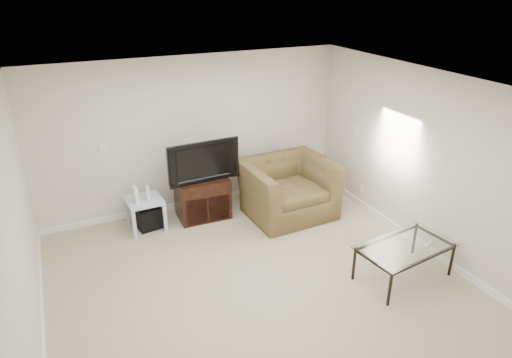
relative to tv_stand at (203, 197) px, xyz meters
name	(u,v)px	position (x,y,z in m)	size (l,w,h in m)	color
floor	(260,286)	(0.05, -2.05, -0.33)	(5.00, 5.00, 0.00)	tan
ceiling	(260,89)	(0.05, -2.05, 2.17)	(5.00, 5.00, 0.00)	white
wall_back	(194,134)	(0.05, 0.45, 0.92)	(5.00, 0.02, 2.50)	silver
wall_left	(19,247)	(-2.45, -2.05, 0.92)	(0.02, 5.00, 2.50)	silver
wall_right	(427,163)	(2.55, -2.05, 0.92)	(0.02, 5.00, 2.50)	silver
plate_back	(103,147)	(-1.35, 0.44, 0.92)	(0.12, 0.02, 0.12)	white
plate_right_switch	(356,130)	(2.54, -0.45, 0.92)	(0.02, 0.09, 0.13)	white
plate_right_outlet	(361,189)	(2.54, -0.75, -0.03)	(0.02, 0.08, 0.12)	white
tv_stand	(203,197)	(0.00, 0.00, 0.00)	(0.80, 0.56, 0.67)	black
dvd_player	(203,186)	(0.00, -0.04, 0.22)	(0.41, 0.29, 0.06)	black
television	(201,160)	(0.00, -0.03, 0.66)	(1.05, 0.21, 0.65)	black
side_table	(146,214)	(-0.91, 0.00, -0.09)	(0.51, 0.51, 0.49)	silver
subwoofer	(148,217)	(-0.88, 0.02, -0.16)	(0.35, 0.35, 0.35)	black
game_console	(136,195)	(-1.04, -0.03, 0.27)	(0.05, 0.16, 0.23)	white
game_case	(148,193)	(-0.85, -0.02, 0.26)	(0.05, 0.14, 0.20)	silver
recliner	(288,180)	(1.28, -0.48, 0.27)	(1.38, 0.89, 1.20)	#48361F
coffee_table	(403,261)	(1.80, -2.63, -0.10)	(1.21, 0.69, 0.47)	black
remote	(428,244)	(2.07, -2.74, 0.15)	(0.19, 0.05, 0.02)	#B2B2B7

